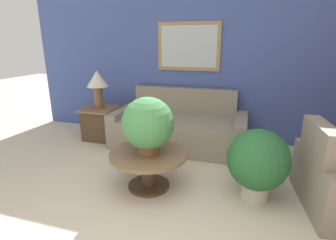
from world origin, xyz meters
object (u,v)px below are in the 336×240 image
coffee_table (148,162)px  potted_plant_on_table (148,124)px  couch_main (179,128)px  potted_plant_floor (258,161)px  table_lamp (97,82)px  side_table (101,123)px

coffee_table → potted_plant_on_table: bearing=-55.3°
couch_main → potted_plant_floor: bearing=-46.5°
coffee_table → table_lamp: (-1.40, 1.28, 0.68)m
table_lamp → potted_plant_floor: bearing=-23.9°
coffee_table → table_lamp: table_lamp is taller
side_table → potted_plant_floor: size_ratio=0.73×
coffee_table → potted_plant_floor: (1.21, 0.12, 0.13)m
coffee_table → potted_plant_floor: potted_plant_floor is taller
potted_plant_floor → table_lamp: bearing=156.1°
couch_main → potted_plant_on_table: potted_plant_on_table is taller
side_table → table_lamp: bearing=0.0°
couch_main → potted_plant_on_table: (-0.00, -1.40, 0.50)m
side_table → potted_plant_floor: potted_plant_floor is taller
couch_main → table_lamp: size_ratio=3.32×
couch_main → potted_plant_floor: couch_main is taller
couch_main → coffee_table: (-0.01, -1.38, 0.03)m
couch_main → coffee_table: size_ratio=2.37×
side_table → potted_plant_on_table: potted_plant_on_table is taller
couch_main → side_table: (-1.41, -0.11, -0.00)m
table_lamp → potted_plant_on_table: 1.93m
couch_main → coffee_table: bearing=-90.5°
potted_plant_on_table → side_table: bearing=137.5°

